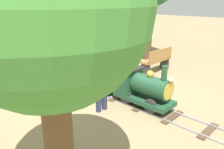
{
  "coord_description": "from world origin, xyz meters",
  "views": [
    {
      "loc": [
        3.92,
        3.96,
        2.36
      ],
      "look_at": [
        0.0,
        0.11,
        0.55
      ],
      "focal_mm": 36.38,
      "sensor_mm": 36.0,
      "label": 1
    }
  ],
  "objects": [
    {
      "name": "ground_plane",
      "position": [
        0.0,
        0.0,
        0.0
      ],
      "size": [
        60.0,
        60.0,
        0.0
      ],
      "primitive_type": "plane",
      "color": "#8C7A56"
    },
    {
      "name": "locomotive",
      "position": [
        0.0,
        1.04,
        0.49
      ],
      "size": [
        0.65,
        1.45,
        1.05
      ],
      "color": "#1E472D",
      "rests_on": "ground_plane"
    },
    {
      "name": "passenger_car",
      "position": [
        0.0,
        -0.9,
        0.42
      ],
      "size": [
        0.75,
        2.35,
        0.97
      ],
      "color": "#3F3F3F",
      "rests_on": "ground_plane"
    },
    {
      "name": "conductor_person",
      "position": [
        0.8,
        0.57,
        0.96
      ],
      "size": [
        0.3,
        0.3,
        1.62
      ],
      "color": "#282D47",
      "rests_on": "ground_plane"
    },
    {
      "name": "park_bench",
      "position": [
        -2.45,
        -0.16,
        0.42
      ],
      "size": [
        1.3,
        0.41,
        0.82
      ],
      "color": "olive",
      "rests_on": "ground_plane"
    },
    {
      "name": "track",
      "position": [
        0.0,
        0.0,
        0.02
      ],
      "size": [
        0.69,
        6.05,
        0.04
      ],
      "color": "gray",
      "rests_on": "ground_plane"
    },
    {
      "name": "oak_tree_far",
      "position": [
        2.81,
        2.06,
        2.28
      ],
      "size": [
        1.95,
        1.95,
        3.28
      ],
      "color": "brown",
      "rests_on": "ground_plane"
    }
  ]
}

